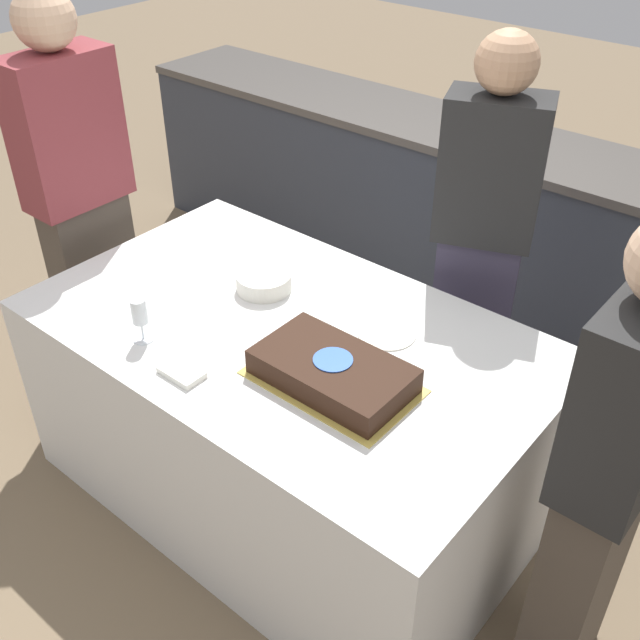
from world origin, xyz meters
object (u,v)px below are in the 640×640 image
(cake, at_px, (333,371))
(plate_stack, at_px, (264,282))
(person_seated_right, at_px, (609,480))
(person_cutting_cake, at_px, (480,249))
(person_seated_left, at_px, (81,202))
(wine_glass, at_px, (139,314))

(cake, distance_m, plate_stack, 0.57)
(plate_stack, xyz_separation_m, person_seated_right, (1.32, -0.13, 0.00))
(plate_stack, distance_m, person_seated_right, 1.32)
(cake, height_order, person_cutting_cake, person_cutting_cake)
(plate_stack, height_order, person_cutting_cake, person_cutting_cake)
(person_seated_right, bearing_deg, person_seated_left, -90.00)
(plate_stack, distance_m, wine_glass, 0.48)
(cake, xyz_separation_m, plate_stack, (-0.51, 0.25, -0.01))
(cake, xyz_separation_m, person_seated_right, (0.80, 0.12, -0.01))
(wine_glass, height_order, person_seated_left, person_seated_left)
(plate_stack, bearing_deg, person_cutting_cake, 50.18)
(person_seated_left, bearing_deg, plate_stack, -81.64)
(cake, relative_size, plate_stack, 2.55)
(person_cutting_cake, xyz_separation_m, person_seated_left, (-1.39, -0.74, 0.03))
(plate_stack, xyz_separation_m, wine_glass, (-0.10, -0.47, 0.07))
(person_cutting_cake, xyz_separation_m, person_seated_right, (0.80, -0.74, -0.05))
(person_cutting_cake, bearing_deg, person_seated_right, 115.60)
(person_cutting_cake, bearing_deg, cake, 68.48)
(person_cutting_cake, bearing_deg, plate_stack, 28.66)
(wine_glass, bearing_deg, plate_stack, 78.52)
(person_seated_left, distance_m, person_seated_right, 2.19)
(cake, bearing_deg, wine_glass, -159.80)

